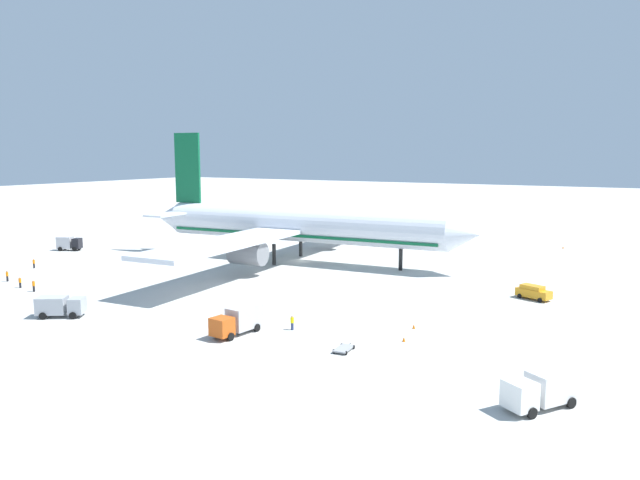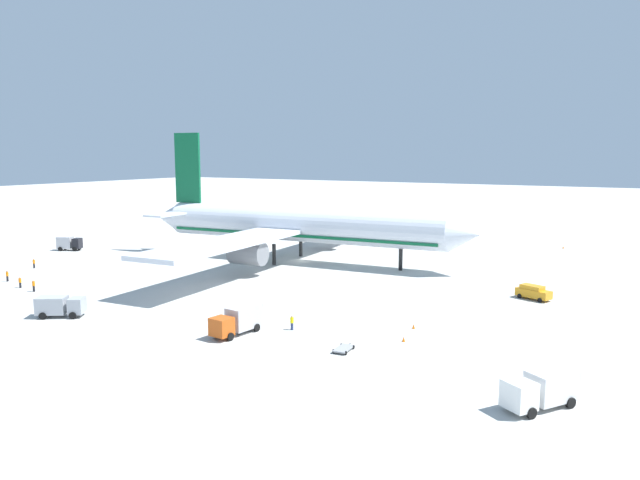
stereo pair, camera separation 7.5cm
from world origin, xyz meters
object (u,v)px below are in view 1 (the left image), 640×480
(service_truck_0, at_px, (60,306))
(baggage_cart_0, at_px, (344,348))
(service_truck_3, at_px, (69,243))
(airliner, at_px, (295,225))
(service_truck_1, at_px, (238,320))
(ground_worker_2, at_px, (34,286))
(baggage_cart_1, at_px, (281,226))
(traffic_cone_1, at_px, (404,339))
(ground_worker_1, at_px, (20,282))
(ground_worker_5, at_px, (292,323))
(ground_worker_0, at_px, (7,276))
(traffic_cone_0, at_px, (414,326))
(traffic_cone_2, at_px, (563,247))
(service_truck_2, at_px, (543,388))
(service_van, at_px, (533,292))
(ground_worker_4, at_px, (34,263))

(service_truck_0, bearing_deg, baggage_cart_0, 9.30)
(service_truck_0, distance_m, service_truck_3, 55.52)
(airliner, distance_m, service_truck_1, 46.89)
(ground_worker_2, bearing_deg, service_truck_3, 135.40)
(airliner, relative_size, baggage_cart_0, 22.78)
(baggage_cart_1, relative_size, traffic_cone_1, 5.23)
(airliner, bearing_deg, service_truck_3, -164.60)
(ground_worker_1, height_order, ground_worker_5, ground_worker_5)
(ground_worker_0, relative_size, traffic_cone_0, 3.15)
(ground_worker_2, height_order, ground_worker_5, ground_worker_2)
(service_truck_3, xyz_separation_m, baggage_cart_1, (18.61, 52.12, -0.78))
(service_truck_3, height_order, baggage_cart_1, service_truck_3)
(traffic_cone_1, bearing_deg, traffic_cone_2, 86.22)
(service_truck_2, distance_m, baggage_cart_1, 117.94)
(service_truck_2, bearing_deg, airliner, 138.70)
(service_van, relative_size, traffic_cone_2, 9.29)
(service_truck_0, xyz_separation_m, service_van, (49.12, 38.82, -0.41))
(service_van, height_order, ground_worker_4, service_van)
(service_truck_0, relative_size, traffic_cone_0, 10.91)
(ground_worker_0, relative_size, ground_worker_4, 1.02)
(service_truck_1, distance_m, service_van, 42.12)
(service_truck_3, bearing_deg, service_truck_2, -18.28)
(service_truck_1, xyz_separation_m, service_truck_2, (33.25, -3.77, -0.01))
(ground_worker_2, bearing_deg, traffic_cone_0, 10.33)
(airliner, relative_size, service_van, 15.01)
(service_truck_2, height_order, ground_worker_2, service_truck_2)
(service_truck_1, xyz_separation_m, traffic_cone_1, (17.23, 6.63, -1.34))
(service_truck_1, distance_m, ground_worker_0, 49.21)
(service_truck_2, distance_m, traffic_cone_2, 88.09)
(baggage_cart_1, xyz_separation_m, ground_worker_4, (-7.16, -68.19, 0.06))
(service_truck_1, height_order, ground_worker_4, service_truck_1)
(service_truck_2, relative_size, ground_worker_1, 4.04)
(airliner, distance_m, traffic_cone_1, 51.56)
(ground_worker_0, relative_size, traffic_cone_1, 3.15)
(service_van, bearing_deg, ground_worker_4, -165.99)
(service_truck_2, height_order, traffic_cone_1, service_truck_2)
(service_truck_2, relative_size, baggage_cart_1, 2.38)
(airliner, distance_m, ground_worker_2, 45.58)
(service_truck_2, bearing_deg, traffic_cone_2, 97.13)
(service_truck_1, bearing_deg, ground_worker_0, 175.22)
(ground_worker_4, relative_size, traffic_cone_2, 3.09)
(service_truck_0, xyz_separation_m, baggage_cart_0, (36.60, 5.99, -1.18))
(airliner, distance_m, ground_worker_4, 46.81)
(baggage_cart_1, height_order, ground_worker_5, ground_worker_5)
(ground_worker_5, height_order, traffic_cone_0, ground_worker_5)
(service_truck_2, distance_m, service_truck_3, 105.47)
(ground_worker_4, xyz_separation_m, traffic_cone_1, (72.68, -6.61, -0.59))
(service_truck_1, relative_size, ground_worker_4, 4.02)
(service_truck_3, height_order, ground_worker_1, service_truck_3)
(service_truck_3, height_order, ground_worker_5, service_truck_3)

